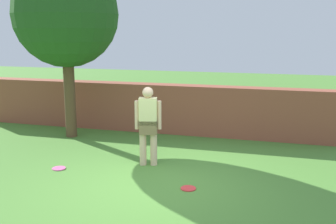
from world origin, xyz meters
name	(u,v)px	position (x,y,z in m)	size (l,w,h in m)	color
ground_plane	(155,186)	(0.00, 0.00, 0.00)	(40.00, 40.00, 0.00)	#4C8433
brick_wall	(145,107)	(-1.50, 3.79, 0.65)	(10.12, 0.50, 1.31)	brown
tree	(66,15)	(-3.14, 2.67, 3.09)	(2.62, 2.62, 4.42)	brown
person	(148,122)	(-0.48, 1.06, 0.90)	(0.52, 0.31, 1.62)	beige
frisbee_pink	(59,168)	(-2.13, 0.33, 0.01)	(0.27, 0.27, 0.02)	pink
frisbee_red	(188,188)	(0.61, 0.03, 0.01)	(0.27, 0.27, 0.02)	red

